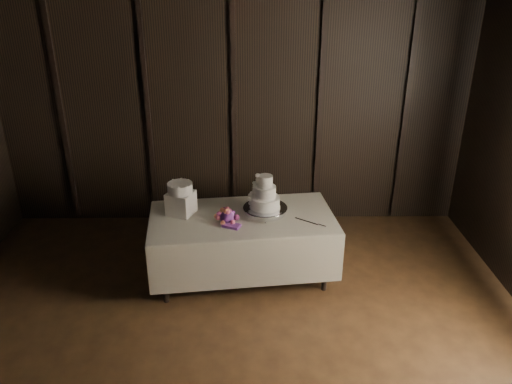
{
  "coord_description": "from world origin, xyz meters",
  "views": [
    {
      "loc": [
        0.21,
        -2.75,
        3.22
      ],
      "look_at": [
        0.26,
        2.04,
        1.05
      ],
      "focal_mm": 35.0,
      "sensor_mm": 36.0,
      "label": 1
    }
  ],
  "objects_px": {
    "display_table": "(242,244)",
    "cake_stand": "(265,211)",
    "bouquet": "(227,216)",
    "box_pedestal": "(181,203)",
    "small_cake": "(180,188)",
    "wedding_cake": "(263,196)"
  },
  "relations": [
    {
      "from": "cake_stand",
      "to": "small_cake",
      "type": "bearing_deg",
      "value": 176.91
    },
    {
      "from": "display_table",
      "to": "small_cake",
      "type": "bearing_deg",
      "value": 166.02
    },
    {
      "from": "display_table",
      "to": "cake_stand",
      "type": "height_order",
      "value": "cake_stand"
    },
    {
      "from": "bouquet",
      "to": "cake_stand",
      "type": "bearing_deg",
      "value": 20.51
    },
    {
      "from": "wedding_cake",
      "to": "box_pedestal",
      "type": "xyz_separation_m",
      "value": [
        -0.89,
        0.06,
        -0.11
      ]
    },
    {
      "from": "bouquet",
      "to": "small_cake",
      "type": "distance_m",
      "value": 0.59
    },
    {
      "from": "cake_stand",
      "to": "wedding_cake",
      "type": "distance_m",
      "value": 0.19
    },
    {
      "from": "small_cake",
      "to": "box_pedestal",
      "type": "bearing_deg",
      "value": 0.0
    },
    {
      "from": "wedding_cake",
      "to": "box_pedestal",
      "type": "distance_m",
      "value": 0.89
    },
    {
      "from": "wedding_cake",
      "to": "bouquet",
      "type": "xyz_separation_m",
      "value": [
        -0.38,
        -0.14,
        -0.17
      ]
    },
    {
      "from": "bouquet",
      "to": "box_pedestal",
      "type": "height_order",
      "value": "box_pedestal"
    },
    {
      "from": "display_table",
      "to": "cake_stand",
      "type": "bearing_deg",
      "value": 1.73
    },
    {
      "from": "wedding_cake",
      "to": "bouquet",
      "type": "bearing_deg",
      "value": -144.99
    },
    {
      "from": "small_cake",
      "to": "wedding_cake",
      "type": "bearing_deg",
      "value": -4.18
    },
    {
      "from": "cake_stand",
      "to": "wedding_cake",
      "type": "bearing_deg",
      "value": -150.26
    },
    {
      "from": "cake_stand",
      "to": "display_table",
      "type": "bearing_deg",
      "value": -171.67
    },
    {
      "from": "display_table",
      "to": "cake_stand",
      "type": "xyz_separation_m",
      "value": [
        0.25,
        0.04,
        0.39
      ]
    },
    {
      "from": "display_table",
      "to": "wedding_cake",
      "type": "bearing_deg",
      "value": -1.19
    },
    {
      "from": "wedding_cake",
      "to": "small_cake",
      "type": "bearing_deg",
      "value": -168.97
    },
    {
      "from": "cake_stand",
      "to": "small_cake",
      "type": "distance_m",
      "value": 0.95
    },
    {
      "from": "display_table",
      "to": "box_pedestal",
      "type": "distance_m",
      "value": 0.82
    },
    {
      "from": "box_pedestal",
      "to": "small_cake",
      "type": "bearing_deg",
      "value": 0.0
    }
  ]
}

